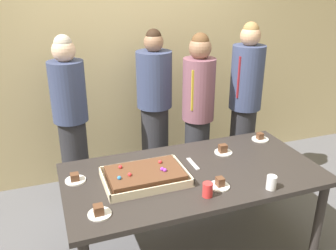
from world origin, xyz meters
TOP-DOWN VIEW (x-y plane):
  - interior_back_panel at (0.00, 1.60)m, footprint 8.00×0.12m
  - party_table at (0.00, 0.00)m, footprint 1.95×0.99m
  - sheet_cake at (-0.38, 0.01)m, footprint 0.60×0.41m
  - plated_slice_near_left at (0.09, -0.25)m, footprint 0.15×0.15m
  - plated_slice_near_right at (0.36, 0.21)m, footprint 0.15×0.15m
  - plated_slice_far_left at (-0.77, -0.29)m, footprint 0.15×0.15m
  - plated_slice_far_right at (0.81, 0.33)m, footprint 0.15×0.15m
  - plated_slice_center_front at (-0.86, 0.17)m, footprint 0.15×0.15m
  - drink_cup_nearest at (0.41, -0.40)m, footprint 0.07×0.07m
  - drink_cup_middle at (-0.04, -0.33)m, footprint 0.07×0.07m
  - cake_server_utensil at (0.05, 0.11)m, footprint 0.03×0.20m
  - person_serving_front at (-0.78, 1.08)m, footprint 0.32×0.32m
  - person_green_shirt_behind at (0.41, 0.84)m, footprint 0.31×0.31m
  - person_striped_tie_right at (0.06, 1.13)m, footprint 0.36×0.36m
  - person_far_right_suit at (0.91, 0.80)m, footprint 0.32×0.32m

SIDE VIEW (x-z plane):
  - party_table at x=0.00m, z-range 0.30..1.06m
  - cake_server_utensil at x=0.05m, z-range 0.76..0.77m
  - plated_slice_far_right at x=0.81m, z-range 0.75..0.81m
  - plated_slice_center_front at x=-0.86m, z-range 0.75..0.81m
  - plated_slice_near_left at x=0.09m, z-range 0.75..0.82m
  - plated_slice_far_left at x=-0.77m, z-range 0.75..0.82m
  - plated_slice_near_right at x=0.36m, z-range 0.75..0.82m
  - sheet_cake at x=-0.38m, z-range 0.75..0.85m
  - drink_cup_nearest at x=0.41m, z-range 0.76..0.86m
  - drink_cup_middle at x=-0.04m, z-range 0.76..0.86m
  - person_striped_tie_right at x=0.06m, z-range 0.02..1.71m
  - person_serving_front at x=-0.78m, z-range 0.04..1.72m
  - person_green_shirt_behind at x=0.41m, z-range 0.05..1.72m
  - person_far_right_suit at x=0.91m, z-range 0.04..1.80m
  - interior_back_panel at x=0.00m, z-range 0.00..3.00m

